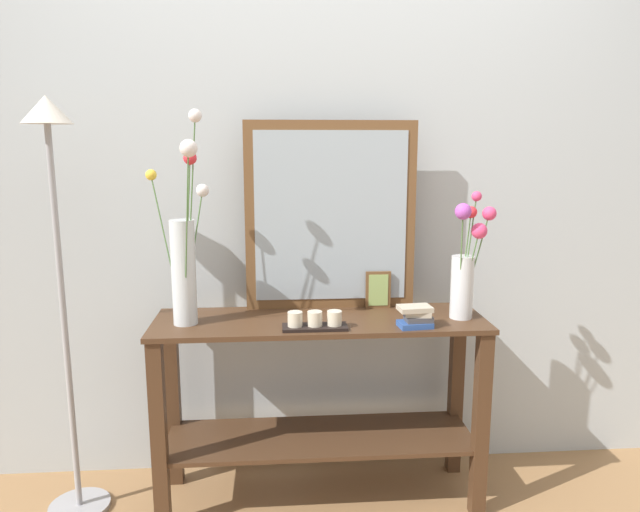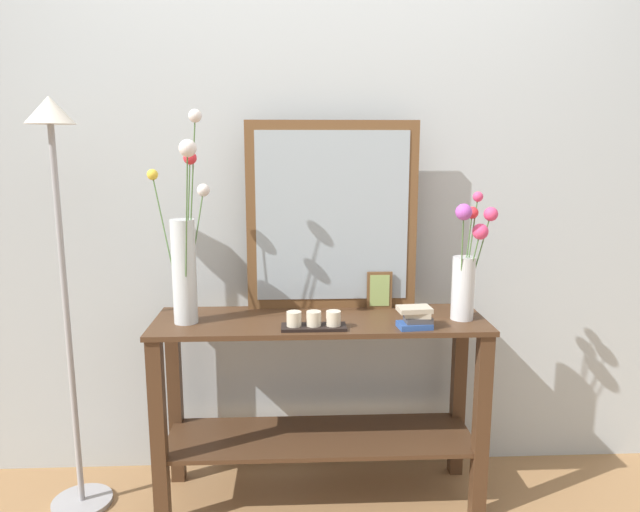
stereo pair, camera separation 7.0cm
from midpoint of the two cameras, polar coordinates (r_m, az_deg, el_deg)
ground_plane at (r=2.67m, az=0.81°, el=-22.54°), size 7.00×6.00×0.02m
wall_back at (r=2.55m, az=0.46°, el=8.36°), size 6.40×0.08×2.70m
console_table at (r=2.43m, az=0.84°, el=-12.59°), size 1.31×0.40×0.78m
mirror_leaning at (r=2.42m, az=2.01°, el=3.88°), size 0.71×0.03×0.78m
tall_vase_left at (r=2.27m, az=-12.18°, el=0.19°), size 0.23×0.28×0.81m
vase_right at (r=2.35m, az=14.92°, el=-1.19°), size 0.18×0.14×0.50m
candle_tray at (r=2.20m, az=0.30°, el=-6.40°), size 0.24×0.09×0.07m
picture_frame_small at (r=2.47m, az=6.62°, el=-3.34°), size 0.11×0.01×0.16m
book_stack at (r=2.25m, az=10.20°, el=-5.91°), size 0.13×0.10×0.08m
floor_lamp at (r=2.40m, az=-23.22°, el=1.45°), size 0.24×0.24×1.63m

